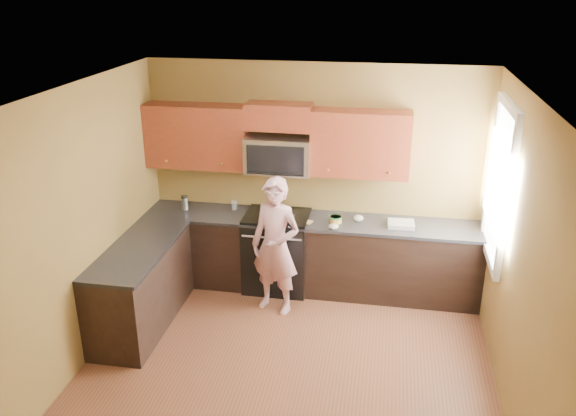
% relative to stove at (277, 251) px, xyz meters
% --- Properties ---
extents(floor, '(4.00, 4.00, 0.00)m').
position_rel_stove_xyz_m(floor, '(0.40, -1.68, -0.47)').
color(floor, brown).
rests_on(floor, ground).
extents(ceiling, '(4.00, 4.00, 0.00)m').
position_rel_stove_xyz_m(ceiling, '(0.40, -1.68, 2.23)').
color(ceiling, white).
rests_on(ceiling, ground).
extents(wall_back, '(4.00, 0.00, 4.00)m').
position_rel_stove_xyz_m(wall_back, '(0.40, 0.32, 0.88)').
color(wall_back, brown).
rests_on(wall_back, ground).
extents(wall_front, '(4.00, 0.00, 4.00)m').
position_rel_stove_xyz_m(wall_front, '(0.40, -3.67, 0.88)').
color(wall_front, brown).
rests_on(wall_front, ground).
extents(wall_left, '(0.00, 4.00, 4.00)m').
position_rel_stove_xyz_m(wall_left, '(-1.60, -1.68, 0.88)').
color(wall_left, brown).
rests_on(wall_left, ground).
extents(wall_right, '(0.00, 4.00, 4.00)m').
position_rel_stove_xyz_m(wall_right, '(2.40, -1.68, 0.88)').
color(wall_right, brown).
rests_on(wall_right, ground).
extents(cabinet_back_run, '(4.00, 0.60, 0.88)m').
position_rel_stove_xyz_m(cabinet_back_run, '(0.40, 0.02, -0.03)').
color(cabinet_back_run, black).
rests_on(cabinet_back_run, floor).
extents(cabinet_left_run, '(0.60, 1.60, 0.88)m').
position_rel_stove_xyz_m(cabinet_left_run, '(-1.30, -1.08, -0.03)').
color(cabinet_left_run, black).
rests_on(cabinet_left_run, floor).
extents(countertop_back, '(4.00, 0.62, 0.04)m').
position_rel_stove_xyz_m(countertop_back, '(0.40, 0.01, 0.43)').
color(countertop_back, black).
rests_on(countertop_back, cabinet_back_run).
extents(countertop_left, '(0.62, 1.60, 0.04)m').
position_rel_stove_xyz_m(countertop_left, '(-1.29, -1.08, 0.43)').
color(countertop_left, black).
rests_on(countertop_left, cabinet_left_run).
extents(stove, '(0.76, 0.65, 0.95)m').
position_rel_stove_xyz_m(stove, '(0.00, 0.00, 0.00)').
color(stove, black).
rests_on(stove, floor).
extents(microwave, '(0.76, 0.40, 0.42)m').
position_rel_stove_xyz_m(microwave, '(0.00, 0.12, 0.97)').
color(microwave, silver).
rests_on(microwave, wall_back).
extents(upper_cab_left, '(1.22, 0.33, 0.75)m').
position_rel_stove_xyz_m(upper_cab_left, '(-0.99, 0.16, 0.97)').
color(upper_cab_left, maroon).
rests_on(upper_cab_left, wall_back).
extents(upper_cab_right, '(1.12, 0.33, 0.75)m').
position_rel_stove_xyz_m(upper_cab_right, '(0.94, 0.16, 0.97)').
color(upper_cab_right, maroon).
rests_on(upper_cab_right, wall_back).
extents(upper_cab_over_mw, '(0.76, 0.33, 0.30)m').
position_rel_stove_xyz_m(upper_cab_over_mw, '(0.00, 0.16, 1.62)').
color(upper_cab_over_mw, maroon).
rests_on(upper_cab_over_mw, wall_back).
extents(window, '(0.06, 1.06, 1.66)m').
position_rel_stove_xyz_m(window, '(2.38, -0.48, 1.17)').
color(window, white).
rests_on(window, wall_right).
extents(woman, '(0.67, 0.54, 1.59)m').
position_rel_stove_xyz_m(woman, '(0.09, -0.53, 0.32)').
color(woman, '#D36985').
rests_on(woman, floor).
extents(frying_pan, '(0.38, 0.50, 0.06)m').
position_rel_stove_xyz_m(frying_pan, '(0.10, -0.07, 0.47)').
color(frying_pan, black).
rests_on(frying_pan, stove).
extents(butter_tub, '(0.14, 0.14, 0.10)m').
position_rel_stove_xyz_m(butter_tub, '(0.71, -0.04, 0.45)').
color(butter_tub, gold).
rests_on(butter_tub, countertop_back).
extents(toast_slice, '(0.14, 0.14, 0.01)m').
position_rel_stove_xyz_m(toast_slice, '(0.38, -0.10, 0.45)').
color(toast_slice, '#B27F47').
rests_on(toast_slice, countertop_back).
extents(napkin_a, '(0.12, 0.13, 0.06)m').
position_rel_stove_xyz_m(napkin_a, '(0.70, -0.23, 0.48)').
color(napkin_a, silver).
rests_on(napkin_a, countertop_back).
extents(napkin_b, '(0.15, 0.16, 0.07)m').
position_rel_stove_xyz_m(napkin_b, '(0.96, 0.06, 0.48)').
color(napkin_b, silver).
rests_on(napkin_b, countertop_back).
extents(dish_towel, '(0.31, 0.25, 0.05)m').
position_rel_stove_xyz_m(dish_towel, '(1.45, -0.01, 0.47)').
color(dish_towel, silver).
rests_on(dish_towel, countertop_back).
extents(travel_mug, '(0.10, 0.10, 0.18)m').
position_rel_stove_xyz_m(travel_mug, '(-1.16, 0.05, 0.44)').
color(travel_mug, silver).
rests_on(travel_mug, countertop_back).
extents(glass_b, '(0.09, 0.09, 0.12)m').
position_rel_stove_xyz_m(glass_b, '(-0.56, 0.15, 0.51)').
color(glass_b, silver).
rests_on(glass_b, countertop_back).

